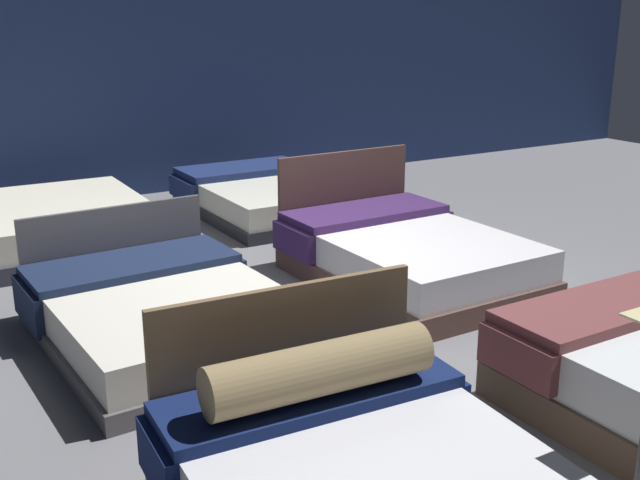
{
  "coord_description": "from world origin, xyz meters",
  "views": [
    {
      "loc": [
        -2.7,
        -4.96,
        2.24
      ],
      "look_at": [
        0.37,
        0.18,
        0.44
      ],
      "focal_mm": 42.96,
      "sensor_mm": 36.0,
      "label": 1
    }
  ],
  "objects_px": {
    "bed_2": "(162,312)",
    "bed_3": "(405,255)",
    "bed_5": "(266,196)",
    "bed_4": "(61,224)"
  },
  "relations": [
    {
      "from": "bed_2",
      "to": "bed_3",
      "type": "xyz_separation_m",
      "value": [
        2.2,
        0.09,
        0.04
      ]
    },
    {
      "from": "bed_3",
      "to": "bed_2",
      "type": "bearing_deg",
      "value": -178.52
    },
    {
      "from": "bed_4",
      "to": "bed_2",
      "type": "bearing_deg",
      "value": -87.92
    },
    {
      "from": "bed_3",
      "to": "bed_5",
      "type": "height_order",
      "value": "bed_3"
    },
    {
      "from": "bed_2",
      "to": "bed_4",
      "type": "bearing_deg",
      "value": 88.82
    },
    {
      "from": "bed_4",
      "to": "bed_5",
      "type": "xyz_separation_m",
      "value": [
        2.3,
        0.05,
        -0.01
      ]
    },
    {
      "from": "bed_5",
      "to": "bed_4",
      "type": "bearing_deg",
      "value": -178.74
    },
    {
      "from": "bed_2",
      "to": "bed_5",
      "type": "bearing_deg",
      "value": 48.75
    },
    {
      "from": "bed_2",
      "to": "bed_3",
      "type": "bearing_deg",
      "value": -0.11
    },
    {
      "from": "bed_3",
      "to": "bed_5",
      "type": "relative_size",
      "value": 1.01
    }
  ]
}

